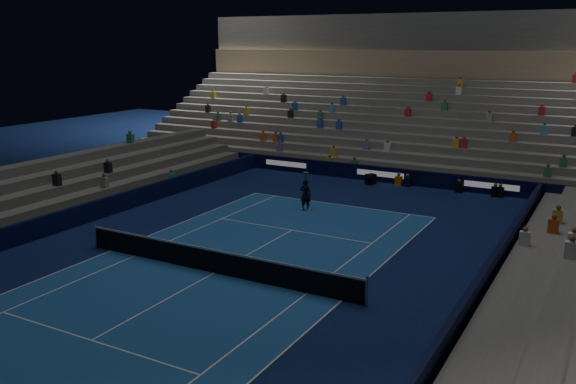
{
  "coord_description": "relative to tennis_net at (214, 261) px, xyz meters",
  "views": [
    {
      "loc": [
        13.43,
        -18.31,
        8.83
      ],
      "look_at": [
        0.0,
        6.0,
        2.0
      ],
      "focal_mm": 37.98,
      "sensor_mm": 36.0,
      "label": 1
    }
  ],
  "objects": [
    {
      "name": "sponsor_barrier_far",
      "position": [
        0.0,
        18.5,
        -0.0
      ],
      "size": [
        44.0,
        0.25,
        1.0
      ],
      "primitive_type": "cube",
      "color": "black",
      "rests_on": "ground"
    },
    {
      "name": "tennis_player",
      "position": [
        -1.1,
        9.95,
        0.36
      ],
      "size": [
        0.66,
        0.46,
        1.73
      ],
      "primitive_type": "imported",
      "rotation": [
        0.0,
        0.0,
        3.23
      ],
      "color": "black",
      "rests_on": "ground"
    },
    {
      "name": "grandstand_main",
      "position": [
        0.0,
        27.9,
        2.87
      ],
      "size": [
        44.0,
        15.2,
        11.2
      ],
      "color": "slate",
      "rests_on": "ground"
    },
    {
      "name": "sponsor_barrier_east",
      "position": [
        9.7,
        0.0,
        -0.0
      ],
      "size": [
        0.25,
        37.0,
        1.0
      ],
      "primitive_type": "cube",
      "color": "black",
      "rests_on": "ground"
    },
    {
      "name": "sponsor_barrier_west",
      "position": [
        -9.7,
        0.0,
        -0.0
      ],
      "size": [
        0.25,
        37.0,
        1.0
      ],
      "primitive_type": "cube",
      "color": "black",
      "rests_on": "ground"
    },
    {
      "name": "ground",
      "position": [
        0.0,
        0.0,
        -0.5
      ],
      "size": [
        90.0,
        90.0,
        0.0
      ],
      "primitive_type": "plane",
      "color": "#0B1944",
      "rests_on": "ground"
    },
    {
      "name": "court_surface",
      "position": [
        0.0,
        0.0,
        -0.5
      ],
      "size": [
        10.97,
        23.77,
        0.01
      ],
      "primitive_type": "cube",
      "color": "#1B5094",
      "rests_on": "ground"
    },
    {
      "name": "broadcast_camera",
      "position": [
        -0.33,
        17.52,
        -0.17
      ],
      "size": [
        0.69,
        1.04,
        0.65
      ],
      "color": "black",
      "rests_on": "ground"
    },
    {
      "name": "tennis_net",
      "position": [
        0.0,
        0.0,
        0.0
      ],
      "size": [
        12.9,
        0.1,
        1.1
      ],
      "color": "#B2B2B7",
      "rests_on": "ground"
    }
  ]
}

